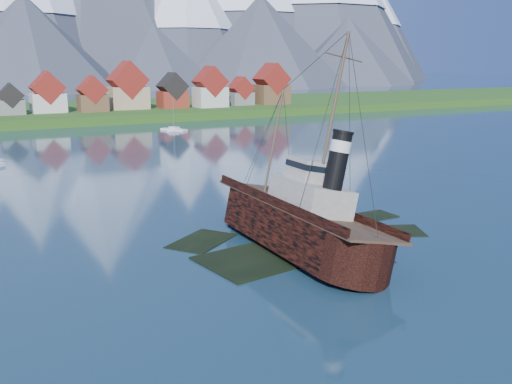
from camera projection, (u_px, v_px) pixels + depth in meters
name	position (u px, v px, depth m)	size (l,w,h in m)	color
ground	(297.00, 244.00, 64.07)	(1400.00, 1400.00, 0.00)	#193547
shoal	(299.00, 239.00, 66.82)	(31.71, 21.24, 1.14)	black
shore_bank	(48.00, 117.00, 209.64)	(600.00, 80.00, 3.20)	#184814
seawall	(68.00, 127.00, 177.10)	(600.00, 2.50, 2.00)	#3F3D38
tugboat_wreck	(286.00, 218.00, 63.05)	(7.25, 31.24, 24.76)	black
sailboat_e	(174.00, 130.00, 168.10)	(6.21, 8.58, 10.05)	white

